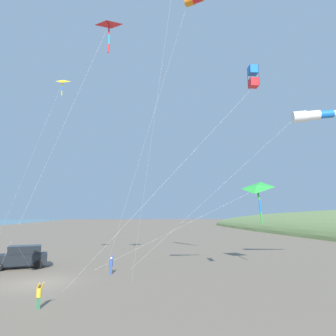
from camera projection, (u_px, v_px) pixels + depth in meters
ground_plane at (36, 283)px, 19.83m from camera, size 600.00×600.00×0.00m
parked_car at (21, 257)px, 25.46m from camera, size 4.61×2.83×1.85m
person_child_green_jacket at (39, 294)px, 14.45m from camera, size 0.43×0.45×1.24m
person_child_grey_jacket at (111, 264)px, 22.75m from camera, size 0.34×0.43×1.40m
kite_box_magenta_far_left at (253, 77)px, 16.03m from camera, size 10.31×5.13×12.38m
kite_delta_teal_far_right at (257, 188)px, 25.97m from camera, size 14.86×3.03×7.40m
kite_windsock_black_fish_shape at (317, 115)px, 24.22m from camera, size 17.83×6.13×12.87m
kite_delta_purple_drifting at (109, 25)px, 22.98m from camera, size 8.29×2.94×19.24m
kite_delta_green_low_center at (62, 83)px, 26.21m from camera, size 7.47×6.15×16.33m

